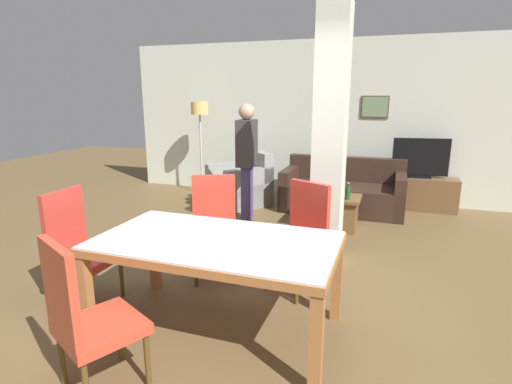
# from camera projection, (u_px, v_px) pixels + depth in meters

# --- Properties ---
(ground_plane) EXTENTS (18.00, 18.00, 0.00)m
(ground_plane) POSITION_uv_depth(u_px,v_px,m) (218.00, 328.00, 3.16)
(ground_plane) COLOR brown
(back_wall) EXTENTS (7.20, 0.09, 2.70)m
(back_wall) POSITION_uv_depth(u_px,v_px,m) (323.00, 121.00, 6.91)
(back_wall) COLOR silver
(back_wall) RESTS_ON ground_plane
(divider_pillar) EXTENTS (0.32, 0.35, 2.70)m
(divider_pillar) POSITION_uv_depth(u_px,v_px,m) (330.00, 139.00, 4.18)
(divider_pillar) COLOR silver
(divider_pillar) RESTS_ON ground_plane
(dining_table) EXTENTS (1.81, 1.00, 0.75)m
(dining_table) POSITION_uv_depth(u_px,v_px,m) (217.00, 256.00, 3.02)
(dining_table) COLOR #A66837
(dining_table) RESTS_ON ground_plane
(dining_chair_head_left) EXTENTS (0.46, 0.46, 1.01)m
(dining_chair_head_left) POSITION_uv_depth(u_px,v_px,m) (78.00, 245.00, 3.46)
(dining_chair_head_left) COLOR #BC372D
(dining_chair_head_left) RESTS_ON ground_plane
(dining_chair_near_left) EXTENTS (0.62, 0.62, 1.01)m
(dining_chair_near_left) POSITION_uv_depth(u_px,v_px,m) (85.00, 316.00, 2.36)
(dining_chair_near_left) COLOR #BE4029
(dining_chair_near_left) RESTS_ON ground_plane
(dining_chair_far_left) EXTENTS (0.61, 0.61, 1.01)m
(dining_chair_far_left) POSITION_uv_depth(u_px,v_px,m) (215.00, 224.00, 4.02)
(dining_chair_far_left) COLOR #C43A2B
(dining_chair_far_left) RESTS_ON ground_plane
(dining_chair_far_right) EXTENTS (0.62, 0.62, 1.01)m
(dining_chair_far_right) POSITION_uv_depth(u_px,v_px,m) (301.00, 234.00, 3.73)
(dining_chair_far_right) COLOR #C0382B
(dining_chair_far_right) RESTS_ON ground_plane
(sofa) EXTENTS (1.87, 0.91, 0.81)m
(sofa) POSITION_uv_depth(u_px,v_px,m) (343.00, 193.00, 6.34)
(sofa) COLOR #35231A
(sofa) RESTS_ON ground_plane
(armchair) EXTENTS (1.17, 1.17, 0.88)m
(armchair) POSITION_uv_depth(u_px,v_px,m) (241.00, 186.00, 6.67)
(armchair) COLOR gray
(armchair) RESTS_ON ground_plane
(coffee_table) EXTENTS (0.76, 0.51, 0.46)m
(coffee_table) POSITION_uv_depth(u_px,v_px,m) (331.00, 211.00, 5.49)
(coffee_table) COLOR brown
(coffee_table) RESTS_ON ground_plane
(bottle) EXTENTS (0.07, 0.07, 0.23)m
(bottle) POSITION_uv_depth(u_px,v_px,m) (348.00, 193.00, 5.24)
(bottle) COLOR #194C23
(bottle) RESTS_ON coffee_table
(tv_stand) EXTENTS (1.19, 0.40, 0.52)m
(tv_stand) POSITION_uv_depth(u_px,v_px,m) (417.00, 193.00, 6.40)
(tv_stand) COLOR brown
(tv_stand) RESTS_ON ground_plane
(tv_screen) EXTENTS (0.85, 0.25, 0.62)m
(tv_screen) POSITION_uv_depth(u_px,v_px,m) (420.00, 158.00, 6.26)
(tv_screen) COLOR black
(tv_screen) RESTS_ON tv_stand
(floor_lamp) EXTENTS (0.30, 0.30, 1.67)m
(floor_lamp) POSITION_uv_depth(u_px,v_px,m) (200.00, 117.00, 7.08)
(floor_lamp) COLOR #B7B7BC
(floor_lamp) RESTS_ON ground_plane
(standing_person) EXTENTS (0.25, 0.39, 1.68)m
(standing_person) POSITION_uv_depth(u_px,v_px,m) (247.00, 155.00, 5.62)
(standing_person) COLOR #46386A
(standing_person) RESTS_ON ground_plane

